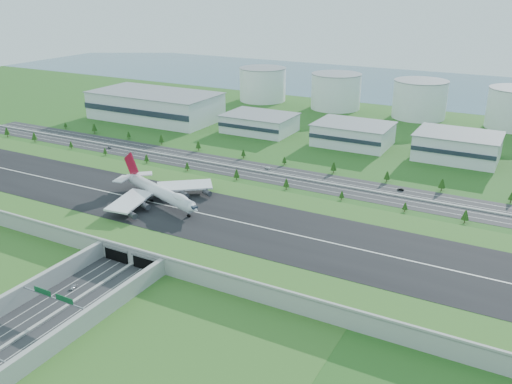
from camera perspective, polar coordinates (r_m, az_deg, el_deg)
The scene contains 20 objects.
ground at distance 295.12m, azimuth -6.67°, elevation -3.50°, with size 1200.00×1200.00×0.00m, color #225219.
airfield_deck at distance 293.36m, azimuth -6.71°, elevation -2.77°, with size 520.00×100.00×9.20m.
underpass_road at distance 229.80m, azimuth -21.20°, elevation -11.69°, with size 38.80×120.40×8.00m.
sign_gantry_near at distance 230.29m, azimuth -20.50°, elevation -10.48°, with size 38.70×0.70×9.80m.
north_expressway at distance 370.84m, azimuth 1.68°, elevation 1.92°, with size 560.00×36.00×0.12m, color #28282B.
tree_row at distance 373.02m, azimuth 0.87°, elevation 2.77°, with size 501.26×48.67×8.39m.
hangar_west at distance 530.21m, azimuth -10.56°, elevation 8.90°, with size 120.00×60.00×25.00m, color silver.
hangar_mid_a at distance 476.03m, azimuth 0.38°, elevation 7.25°, with size 58.00×42.00×15.00m, color silver.
hangar_mid_b at distance 443.64m, azimuth 10.18°, elevation 5.99°, with size 58.00×42.00×17.00m, color silver.
hangar_mid_c at distance 426.57m, azimuth 20.42°, elevation 4.50°, with size 58.00×42.00×19.00m, color silver.
fuel_tank_a at distance 605.21m, azimuth 0.71°, elevation 11.25°, with size 50.00×50.00×35.00m, color white.
fuel_tank_b at distance 571.42m, azimuth 8.40°, elevation 10.42°, with size 50.00×50.00×35.00m, color white.
fuel_tank_c at distance 548.82m, azimuth 16.85°, elevation 9.31°, with size 50.00×50.00×35.00m, color white.
bay_water at distance 725.77m, azimuth 15.76°, elevation 10.75°, with size 1200.00×260.00×0.06m, color #3E6177.
boeing_747 at distance 304.23m, azimuth -10.11°, elevation 0.02°, with size 69.89×64.90×22.57m.
car_0 at distance 248.21m, azimuth -18.67°, elevation -9.44°, with size 1.71×4.25×1.45m, color silver.
car_2 at distance 242.16m, azimuth -13.23°, elevation -9.65°, with size 2.26×4.91×1.36m, color #0D1B44.
car_4 at distance 444.17m, azimuth -15.17°, elevation 4.57°, with size 1.70×4.22×1.44m, color slate.
car_5 at distance 352.56m, azimuth 14.99°, elevation 0.25°, with size 1.41×4.03×1.33m, color black.
car_7 at distance 380.59m, azimuth 1.27°, elevation 2.56°, with size 1.94×4.77×1.38m, color white.
Camera 1 is at (156.39, -217.98, 122.99)m, focal length 38.00 mm.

